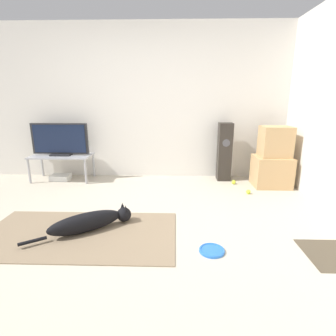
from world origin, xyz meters
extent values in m
plane|color=#BCB29E|center=(0.00, 0.00, 0.00)|extent=(12.00, 12.00, 0.00)
cube|color=silver|center=(0.00, 2.10, 1.27)|extent=(8.00, 0.06, 2.55)
cube|color=#847056|center=(-0.30, -0.06, 0.01)|extent=(1.98, 1.03, 0.01)
ellipsoid|color=black|center=(-0.23, -0.02, 0.11)|extent=(0.73, 0.57, 0.20)
sphere|color=black|center=(0.12, 0.22, 0.09)|extent=(0.16, 0.16, 0.16)
cone|color=black|center=(0.10, 0.26, 0.18)|extent=(0.05, 0.05, 0.07)
cone|color=black|center=(0.15, 0.19, 0.18)|extent=(0.05, 0.05, 0.07)
cylinder|color=black|center=(-0.65, -0.30, 0.06)|extent=(0.22, 0.17, 0.03)
cylinder|color=blue|center=(1.03, -0.34, 0.01)|extent=(0.23, 0.23, 0.02)
torus|color=blue|center=(1.03, -0.34, 0.02)|extent=(0.23, 0.23, 0.02)
cube|color=tan|center=(2.21, 1.56, 0.24)|extent=(0.55, 0.46, 0.48)
cube|color=tan|center=(2.23, 1.56, 0.71)|extent=(0.44, 0.37, 0.47)
cube|color=#2D2823|center=(1.52, 1.88, 0.48)|extent=(0.22, 0.22, 0.97)
cylinder|color=#4C4C51|center=(1.52, 1.76, 0.65)|extent=(0.12, 0.00, 0.12)
cube|color=#A8A8AD|center=(-1.23, 1.79, 0.42)|extent=(0.99, 0.49, 0.02)
cylinder|color=#A8A8AD|center=(-1.69, 1.57, 0.20)|extent=(0.04, 0.04, 0.41)
cylinder|color=#A8A8AD|center=(-0.76, 1.57, 0.20)|extent=(0.04, 0.04, 0.41)
cylinder|color=#A8A8AD|center=(-1.69, 2.01, 0.20)|extent=(0.04, 0.04, 0.41)
cylinder|color=#A8A8AD|center=(-0.76, 2.01, 0.20)|extent=(0.04, 0.04, 0.41)
cube|color=#232326|center=(-1.23, 1.79, 0.44)|extent=(0.33, 0.20, 0.03)
cube|color=#232326|center=(-1.23, 1.80, 0.71)|extent=(0.94, 0.04, 0.51)
cube|color=#141E38|center=(-1.23, 1.78, 0.71)|extent=(0.86, 0.01, 0.46)
sphere|color=#C6E033|center=(1.76, 1.17, 0.03)|extent=(0.07, 0.07, 0.07)
sphere|color=#C6E033|center=(1.65, 1.62, 0.03)|extent=(0.07, 0.07, 0.07)
cube|color=white|center=(-1.28, 1.78, 0.04)|extent=(0.31, 0.24, 0.09)
camera|label=1|loc=(0.69, -2.46, 1.36)|focal=28.00mm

